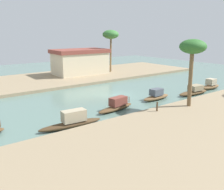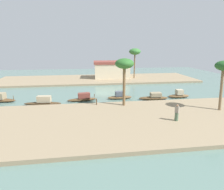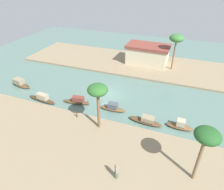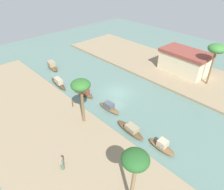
% 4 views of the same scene
% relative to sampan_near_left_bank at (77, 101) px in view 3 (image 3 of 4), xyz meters
% --- Properties ---
extents(river_water, '(71.42, 71.42, 0.00)m').
position_rel_sampan_near_left_bank_xyz_m(river_water, '(3.31, 4.24, -0.45)').
color(river_water, slate).
rests_on(river_water, ground).
extents(riverbank_left, '(45.55, 12.73, 0.37)m').
position_rel_sampan_near_left_bank_xyz_m(riverbank_left, '(3.31, -8.70, -0.27)').
color(riverbank_left, '#937F60').
rests_on(riverbank_left, ground).
extents(riverbank_right, '(45.55, 12.73, 0.37)m').
position_rel_sampan_near_left_bank_xyz_m(riverbank_right, '(3.31, 17.17, -0.27)').
color(riverbank_right, '#937F60').
rests_on(riverbank_right, ground).
extents(sampan_near_left_bank, '(4.33, 1.48, 1.19)m').
position_rel_sampan_near_left_bank_xyz_m(sampan_near_left_bank, '(0.00, 0.00, 0.00)').
color(sampan_near_left_bank, brown).
rests_on(sampan_near_left_bank, river_water).
extents(sampan_midstream, '(3.79, 1.13, 1.18)m').
position_rel_sampan_near_left_bank_xyz_m(sampan_midstream, '(5.59, 0.29, -0.02)').
color(sampan_midstream, brown).
rests_on(sampan_midstream, river_water).
extents(sampan_foreground, '(4.51, 1.44, 1.09)m').
position_rel_sampan_near_left_bank_xyz_m(sampan_foreground, '(10.64, -0.81, -0.05)').
color(sampan_foreground, brown).
rests_on(sampan_foreground, river_water).
extents(sampan_with_tall_canopy, '(4.11, 1.85, 1.31)m').
position_rel_sampan_near_left_bank_xyz_m(sampan_with_tall_canopy, '(-11.82, 1.22, 0.07)').
color(sampan_with_tall_canopy, brown).
rests_on(sampan_with_tall_canopy, river_water).
extents(sampan_open_hull, '(5.09, 1.40, 1.30)m').
position_rel_sampan_near_left_bank_xyz_m(sampan_open_hull, '(-5.32, -1.30, 0.02)').
color(sampan_open_hull, '#47331E').
rests_on(sampan_open_hull, river_water).
extents(sampan_upstream_small, '(3.36, 1.16, 1.30)m').
position_rel_sampan_near_left_bank_xyz_m(sampan_upstream_small, '(14.85, -0.28, -0.00)').
color(sampan_upstream_small, brown).
rests_on(sampan_upstream_small, river_water).
extents(person_on_near_bank, '(0.52, 0.52, 1.76)m').
position_rel_sampan_near_left_bank_xyz_m(person_on_near_bank, '(9.71, -9.85, 0.66)').
color(person_on_near_bank, '#4C664C').
rests_on(person_on_near_bank, riverbank_left).
extents(mooring_post, '(0.14, 0.14, 0.81)m').
position_rel_sampan_near_left_bank_xyz_m(mooring_post, '(1.84, -3.26, 0.32)').
color(mooring_post, '#4C3823').
rests_on(mooring_post, riverbank_left).
extents(palm_tree_left_near, '(2.34, 2.34, 6.03)m').
position_rel_sampan_near_left_bank_xyz_m(palm_tree_left_near, '(5.36, -3.91, 5.06)').
color(palm_tree_left_near, brown).
rests_on(palm_tree_left_near, riverbank_left).
extents(palm_tree_left_far, '(2.15, 2.15, 5.89)m').
position_rel_sampan_near_left_bank_xyz_m(palm_tree_left_far, '(16.48, -7.18, 4.97)').
color(palm_tree_left_far, '#7F6647').
rests_on(palm_tree_left_far, riverbank_left).
extents(palm_tree_right_tall, '(2.67, 2.67, 6.91)m').
position_rel_sampan_near_left_bank_xyz_m(palm_tree_right_tall, '(12.04, 16.69, 5.94)').
color(palm_tree_right_tall, brown).
rests_on(palm_tree_right_tall, riverbank_right).
extents(riverside_building, '(8.78, 5.33, 3.93)m').
position_rel_sampan_near_left_bank_xyz_m(riverside_building, '(6.80, 17.90, 1.91)').
color(riverside_building, beige).
rests_on(riverside_building, riverbank_right).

